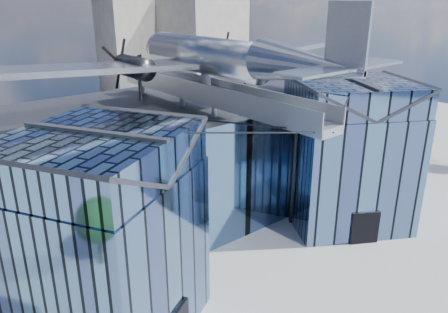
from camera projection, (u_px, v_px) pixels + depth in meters
ground_plane at (241, 257)px, 31.70m from camera, size 120.00×120.00×0.00m
museum at (193, 163)px, 34.00m from camera, size 32.88×24.50×17.60m
bg_towers at (27, 51)px, 65.70m from camera, size 77.00×24.50×26.00m
tree_side_e at (395, 128)px, 48.98m from camera, size 4.41×4.41×5.68m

